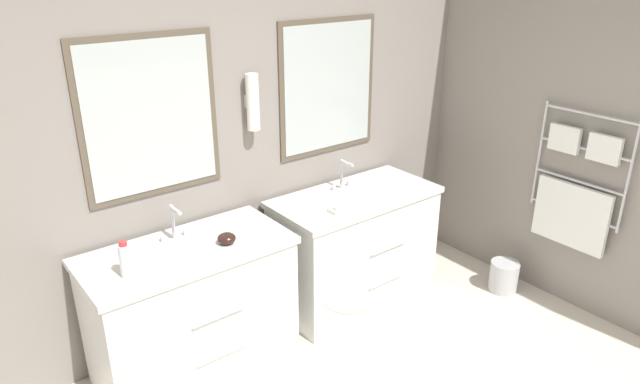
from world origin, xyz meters
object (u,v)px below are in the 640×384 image
toiletry_bottle (125,260)px  waste_bin (504,276)px  amenity_bowl (227,238)px  vanity_left (195,312)px  vanity_right (358,249)px

toiletry_bottle → waste_bin: (2.61, -0.53, -0.80)m
amenity_bowl → vanity_left: bearing=165.5°
toiletry_bottle → amenity_bowl: size_ratio=1.90×
toiletry_bottle → waste_bin: 2.78m
vanity_left → vanity_right: 1.27m
vanity_left → vanity_right: (1.27, 0.00, 0.00)m
waste_bin → toiletry_bottle: bearing=168.4°
waste_bin → amenity_bowl: bearing=165.1°
toiletry_bottle → amenity_bowl: 0.59m
vanity_right → toiletry_bottle: toiletry_bottle is taller
toiletry_bottle → amenity_bowl: toiletry_bottle is taller
amenity_bowl → vanity_right: bearing=2.9°
vanity_left → toiletry_bottle: bearing=-171.1°
vanity_right → waste_bin: bearing=-31.6°
vanity_right → toiletry_bottle: bearing=-178.0°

